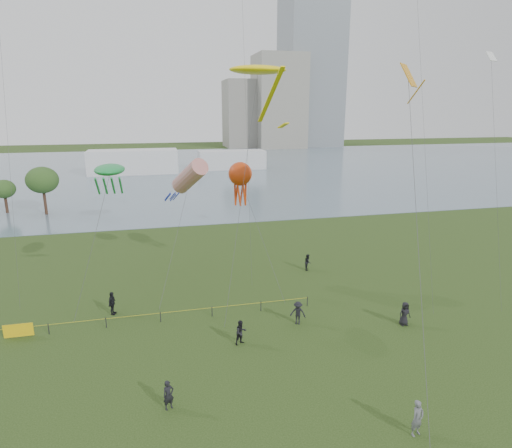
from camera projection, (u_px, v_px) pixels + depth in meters
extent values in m
plane|color=#1E3310|center=(299.00, 413.00, 23.20)|extent=(400.00, 400.00, 0.00)
cube|color=slate|center=(180.00, 169.00, 117.15)|extent=(400.00, 120.00, 0.08)
cube|color=slate|center=(313.00, 1.00, 179.32)|extent=(24.00, 24.00, 120.00)
cube|color=gray|center=(279.00, 102.00, 180.75)|extent=(20.00, 20.00, 38.00)
cube|color=gray|center=(244.00, 114.00, 184.56)|extent=(16.00, 18.00, 28.00)
cube|color=silver|center=(133.00, 162.00, 109.00)|extent=(22.00, 8.00, 6.00)
cube|color=silver|center=(232.00, 160.00, 117.75)|extent=(18.00, 7.00, 5.00)
cylinder|color=#352218|center=(45.00, 204.00, 66.41)|extent=(0.44, 0.44, 3.36)
ellipsoid|color=#335521|center=(42.00, 180.00, 65.43)|extent=(4.78, 4.78, 4.04)
cylinder|color=#352218|center=(6.00, 206.00, 67.45)|extent=(0.44, 0.44, 2.40)
ellipsoid|color=#335521|center=(4.00, 189.00, 66.75)|extent=(3.41, 3.41, 2.88)
cylinder|color=black|center=(49.00, 329.00, 31.20)|extent=(0.07, 0.07, 0.85)
cylinder|color=black|center=(106.00, 323.00, 32.09)|extent=(0.07, 0.07, 0.85)
cylinder|color=black|center=(160.00, 317.00, 32.99)|extent=(0.07, 0.07, 0.85)
cylinder|color=black|center=(212.00, 311.00, 33.88)|extent=(0.07, 0.07, 0.85)
cylinder|color=black|center=(261.00, 306.00, 34.77)|extent=(0.07, 0.07, 0.85)
cylinder|color=black|center=(307.00, 301.00, 35.67)|extent=(0.07, 0.07, 0.85)
cylinder|color=gold|center=(160.00, 313.00, 32.90)|extent=(24.00, 0.03, 0.03)
cube|color=yellow|center=(18.00, 330.00, 30.72)|extent=(2.00, 0.04, 1.00)
imported|color=#5A5D62|center=(417.00, 418.00, 21.39)|extent=(0.81, 0.65, 1.94)
imported|color=black|center=(241.00, 332.00, 29.78)|extent=(1.05, 0.95, 1.77)
imported|color=black|center=(298.00, 313.00, 32.56)|extent=(1.37, 1.14, 1.84)
imported|color=black|center=(112.00, 303.00, 34.09)|extent=(0.79, 1.21, 1.91)
imported|color=black|center=(405.00, 314.00, 32.42)|extent=(0.92, 0.62, 1.86)
imported|color=black|center=(168.00, 395.00, 23.29)|extent=(0.73, 0.62, 1.71)
imported|color=black|center=(308.00, 262.00, 43.65)|extent=(0.89, 0.99, 1.66)
cylinder|color=#3F3F42|center=(242.00, 189.00, 34.97)|extent=(4.99, 9.85, 19.30)
ellipsoid|color=yellow|center=(258.00, 70.00, 37.63)|extent=(5.15, 3.22, 0.80)
cube|color=yellow|center=(270.00, 97.00, 34.31)|extent=(0.36, 6.98, 4.09)
cube|color=yellow|center=(283.00, 125.00, 31.28)|extent=(0.95, 0.95, 0.42)
cylinder|color=#3F3F42|center=(175.00, 239.00, 37.32)|extent=(3.49, 6.75, 9.93)
cylinder|color=red|center=(190.00, 176.00, 39.58)|extent=(3.51, 4.99, 3.69)
cylinder|color=#1B2AC1|center=(176.00, 197.00, 38.56)|extent=(0.60, 1.13, 0.88)
cylinder|color=#1B2AC1|center=(173.00, 196.00, 38.85)|extent=(0.60, 1.13, 0.88)
cylinder|color=#1B2AC1|center=(168.00, 196.00, 38.62)|extent=(0.60, 1.13, 0.88)
cylinder|color=#1B2AC1|center=(168.00, 197.00, 38.17)|extent=(0.60, 1.13, 0.88)
cylinder|color=#1B2AC1|center=(173.00, 197.00, 38.14)|extent=(0.60, 1.13, 0.88)
cylinder|color=#3F3F42|center=(92.00, 246.00, 32.92)|extent=(3.46, 2.16, 11.46)
ellipsoid|color=#198E3D|center=(110.00, 170.00, 32.81)|extent=(2.27, 4.08, 0.79)
cylinder|color=#198E3D|center=(97.00, 186.00, 31.39)|extent=(0.16, 1.79, 1.54)
cylinder|color=#198E3D|center=(105.00, 186.00, 31.51)|extent=(0.16, 1.79, 1.54)
cylinder|color=#198E3D|center=(113.00, 186.00, 31.64)|extent=(0.16, 1.79, 1.54)
cylinder|color=#198E3D|center=(121.00, 185.00, 31.76)|extent=(0.16, 1.79, 1.54)
cylinder|color=#3F3F42|center=(262.00, 236.00, 37.61)|extent=(2.56, 6.37, 10.24)
sphere|color=#C3370E|center=(240.00, 174.00, 38.98)|extent=(2.16, 2.16, 2.16)
cylinder|color=#C3370E|center=(246.00, 191.00, 39.51)|extent=(0.18, 0.54, 2.60)
cylinder|color=#C3370E|center=(242.00, 190.00, 39.86)|extent=(0.49, 0.36, 2.61)
cylinder|color=#C3370E|center=(237.00, 190.00, 39.75)|extent=(0.49, 0.36, 2.61)
cylinder|color=#C3370E|center=(235.00, 191.00, 39.28)|extent=(0.18, 0.54, 2.60)
cylinder|color=#C3370E|center=(239.00, 192.00, 38.93)|extent=(0.49, 0.36, 2.61)
cylinder|color=#C3370E|center=(244.00, 192.00, 39.05)|extent=(0.49, 0.36, 2.61)
cylinder|color=#3F3F42|center=(419.00, 248.00, 22.24)|extent=(4.30, 11.49, 17.92)
cube|color=orange|center=(409.00, 75.00, 25.78)|extent=(1.69, 1.69, 1.38)
cylinder|color=orange|center=(416.00, 92.00, 25.19)|extent=(0.08, 1.58, 1.35)
cube|color=white|center=(491.00, 56.00, 33.78)|extent=(0.97, 0.68, 0.76)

